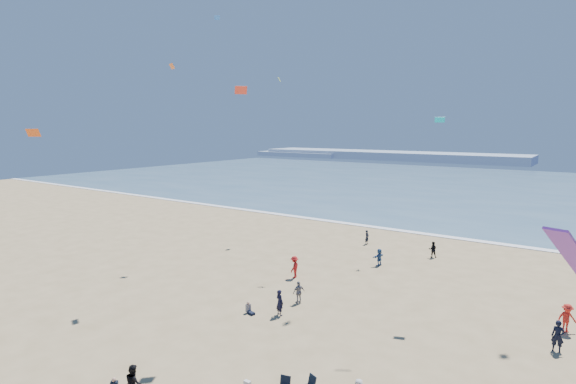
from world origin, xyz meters
The scene contains 6 objects.
ocean centered at (0.00, 95.00, 0.03)m, with size 220.00×100.00×0.06m, color #476B84.
surf_line centered at (0.00, 45.00, 0.04)m, with size 220.00×1.20×0.08m, color white.
headland_far centered at (-60.00, 170.00, 1.60)m, with size 110.00×20.00×3.20m, color #7A8EA8.
headland_near centered at (-100.00, 165.00, 1.00)m, with size 40.00×14.00×2.00m, color #7A8EA8.
standing_flyers centered at (4.44, 17.89, 0.88)m, with size 27.59×35.14×1.93m.
kites_aloft centered at (8.66, 13.06, 15.31)m, with size 42.61×44.56×27.78m.
Camera 1 is at (13.63, -8.72, 12.89)m, focal length 28.00 mm.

